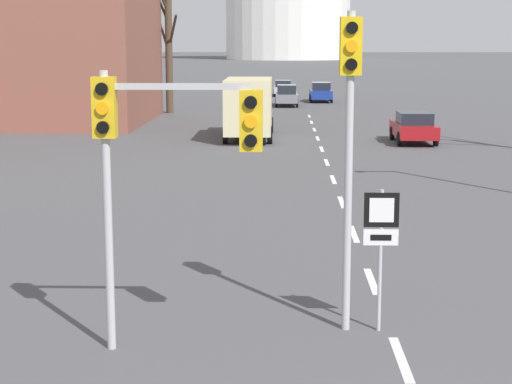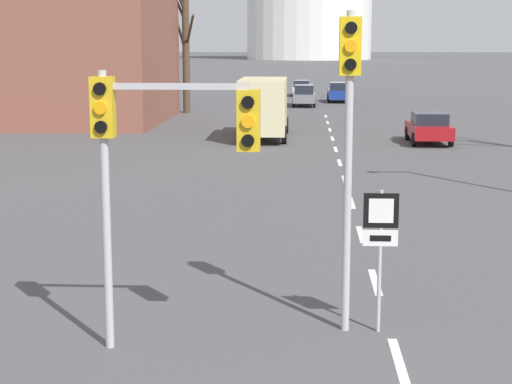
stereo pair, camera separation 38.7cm
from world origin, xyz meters
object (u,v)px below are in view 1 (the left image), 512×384
at_px(route_sign_post, 381,235).
at_px(traffic_signal_near_left, 158,140).
at_px(traffic_signal_centre_tall, 350,113).
at_px(delivery_truck, 249,106).
at_px(sedan_near_right, 287,95).
at_px(sedan_far_left, 321,92).
at_px(sedan_mid_centre, 283,88).
at_px(sedan_near_left, 414,127).

bearing_deg(route_sign_post, traffic_signal_near_left, -164.47).
bearing_deg(traffic_signal_centre_tall, delivery_truck, 95.33).
xyz_separation_m(sedan_near_right, sedan_far_left, (2.90, 4.88, -0.02)).
distance_m(route_sign_post, sedan_mid_centre, 65.57).
relative_size(traffic_signal_centre_tall, sedan_mid_centre, 1.25).
bearing_deg(route_sign_post, sedan_far_left, 88.38).
bearing_deg(sedan_near_left, sedan_far_left, 96.37).
xyz_separation_m(route_sign_post, sedan_mid_centre, (-1.52, 65.55, -0.97)).
bearing_deg(sedan_mid_centre, route_sign_post, -88.67).
height_order(sedan_far_left, delivery_truck, delivery_truck).
bearing_deg(traffic_signal_centre_tall, sedan_near_right, 90.76).
height_order(traffic_signal_centre_tall, sedan_mid_centre, traffic_signal_centre_tall).
distance_m(traffic_signal_near_left, route_sign_post, 4.19).
bearing_deg(sedan_mid_centre, delivery_truck, -92.95).
bearing_deg(sedan_near_right, route_sign_post, -88.62).
xyz_separation_m(sedan_near_left, sedan_far_left, (-3.28, 29.34, 0.02)).
xyz_separation_m(traffic_signal_centre_tall, route_sign_post, (0.57, -0.06, -2.11)).
height_order(traffic_signal_centre_tall, sedan_near_left, traffic_signal_centre_tall).
relative_size(sedan_near_left, sedan_far_left, 1.02).
height_order(sedan_near_left, delivery_truck, delivery_truck).
distance_m(route_sign_post, delivery_truck, 30.10).
distance_m(route_sign_post, sedan_far_left, 57.65).
bearing_deg(delivery_truck, sedan_mid_centre, 87.05).
relative_size(sedan_near_left, sedan_mid_centre, 1.00).
distance_m(sedan_near_left, sedan_mid_centre, 37.81).
distance_m(route_sign_post, sedan_near_right, 52.76).
distance_m(sedan_near_left, delivery_truck, 8.47).
bearing_deg(delivery_truck, route_sign_post, -83.59).
bearing_deg(delivery_truck, traffic_signal_near_left, -90.58).
bearing_deg(sedan_near_left, delivery_truck, 168.82).
distance_m(sedan_near_right, sedan_far_left, 5.67).
distance_m(traffic_signal_near_left, sedan_near_right, 53.88).
relative_size(sedan_mid_centre, sedan_far_left, 1.02).
bearing_deg(traffic_signal_centre_tall, sedan_mid_centre, 90.83).
bearing_deg(traffic_signal_near_left, route_sign_post, 15.53).
distance_m(traffic_signal_near_left, sedan_mid_centre, 66.66).
bearing_deg(sedan_mid_centre, traffic_signal_near_left, -91.85).
relative_size(sedan_far_left, delivery_truck, 0.60).
height_order(sedan_near_right, sedan_mid_centre, sedan_near_right).
height_order(traffic_signal_centre_tall, traffic_signal_near_left, traffic_signal_centre_tall).
bearing_deg(sedan_near_right, delivery_truck, -95.24).
height_order(route_sign_post, sedan_near_right, route_sign_post).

